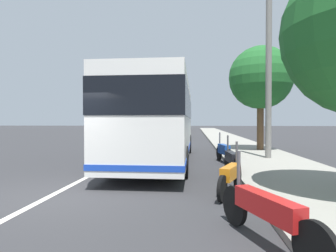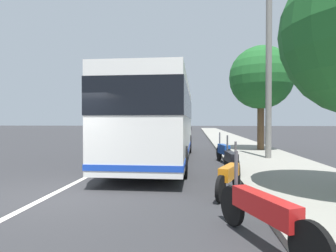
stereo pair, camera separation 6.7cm
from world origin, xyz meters
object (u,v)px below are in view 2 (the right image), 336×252
object	(u,v)px
motorcycle_mid_row	(263,213)
coach_bus	(160,118)
car_side_street	(187,127)
car_oncoming	(186,128)
car_far_distant	(162,129)
roadside_tree_mid_block	(261,78)
car_ahead_same_lane	(180,131)
motorcycle_angled	(224,151)
utility_pole	(269,73)
motorcycle_nearest_curb	(231,160)
motorcycle_far_end	(229,176)

from	to	relation	value
motorcycle_mid_row	coach_bus	bearing A→B (deg)	-5.60
car_side_street	car_oncoming	xyz separation A→B (m)	(-9.55, -0.12, 0.01)
motorcycle_mid_row	car_far_distant	world-z (taller)	car_far_distant
car_side_street	roadside_tree_mid_block	bearing A→B (deg)	-172.69
motorcycle_mid_row	car_ahead_same_lane	world-z (taller)	car_ahead_same_lane
motorcycle_angled	car_oncoming	bearing A→B (deg)	-6.36
car_ahead_same_lane	utility_pole	bearing A→B (deg)	-159.18
utility_pole	car_far_distant	bearing A→B (deg)	16.62
car_side_street	coach_bus	bearing A→B (deg)	179.95
car_far_distant	car_oncoming	world-z (taller)	car_far_distant
motorcycle_nearest_curb	car_side_street	xyz separation A→B (m)	(48.40, 3.06, 0.21)
motorcycle_far_end	utility_pole	distance (m)	7.35
utility_pole	motorcycle_far_end	bearing A→B (deg)	158.05
motorcycle_mid_row	car_far_distant	xyz separation A→B (m)	(36.21, 5.90, 0.23)
motorcycle_nearest_curb	car_oncoming	distance (m)	38.96
car_far_distant	car_side_street	xyz separation A→B (m)	(17.59, -3.06, -0.02)
motorcycle_nearest_curb	motorcycle_angled	size ratio (longest dim) A/B	1.07
motorcycle_nearest_curb	utility_pole	bearing A→B (deg)	-35.61
car_far_distant	car_side_street	world-z (taller)	car_far_distant
car_ahead_same_lane	car_far_distant	xyz separation A→B (m)	(10.71, 3.30, -0.02)
motorcycle_far_end	motorcycle_angled	distance (m)	5.32
motorcycle_angled	car_side_street	distance (m)	45.77
car_ahead_same_lane	car_far_distant	world-z (taller)	car_ahead_same_lane
coach_bus	motorcycle_far_end	bearing A→B (deg)	-156.13
motorcycle_angled	utility_pole	xyz separation A→B (m)	(0.68, -2.04, 3.47)
motorcycle_far_end	utility_pole	size ratio (longest dim) A/B	0.25
car_side_street	motorcycle_angled	bearing A→B (deg)	-176.59
motorcycle_angled	car_oncoming	world-z (taller)	car_oncoming
coach_bus	car_ahead_same_lane	size ratio (longest dim) A/B	2.43
motorcycle_far_end	car_oncoming	distance (m)	41.50
motorcycle_far_end	car_side_street	bearing A→B (deg)	24.48
car_ahead_same_lane	car_side_street	bearing A→B (deg)	5.01
roadside_tree_mid_block	utility_pole	xyz separation A→B (m)	(-3.71, 0.50, -0.33)
motorcycle_far_end	car_ahead_same_lane	bearing A→B (deg)	27.65
motorcycle_mid_row	car_far_distant	bearing A→B (deg)	-13.39
motorcycle_mid_row	car_oncoming	xyz separation A→B (m)	(44.24, 2.72, 0.22)
motorcycle_far_end	car_far_distant	xyz separation A→B (m)	(33.38, 5.76, 0.26)
motorcycle_nearest_curb	car_far_distant	world-z (taller)	car_far_distant
coach_bus	motorcycle_nearest_curb	world-z (taller)	coach_bus
car_far_distant	roadside_tree_mid_block	distance (m)	25.47
motorcycle_far_end	car_oncoming	xyz separation A→B (m)	(41.42, 2.59, 0.25)
motorcycle_nearest_curb	coach_bus	bearing A→B (deg)	39.47
car_far_distant	car_side_street	size ratio (longest dim) A/B	0.92
motorcycle_angled	car_side_street	bearing A→B (deg)	-7.19
motorcycle_angled	car_oncoming	distance (m)	36.23
car_ahead_same_lane	roadside_tree_mid_block	size ratio (longest dim) A/B	0.74
motorcycle_mid_row	motorcycle_far_end	bearing A→B (deg)	-19.95
coach_bus	car_side_street	distance (m)	45.57
motorcycle_far_end	roadside_tree_mid_block	xyz separation A→B (m)	(9.70, -2.91, 3.83)
car_far_distant	utility_pole	world-z (taller)	utility_pole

